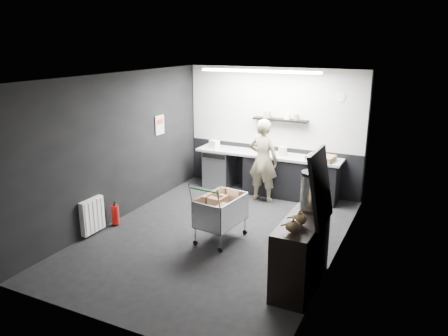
% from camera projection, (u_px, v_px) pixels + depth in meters
% --- Properties ---
extents(floor, '(5.50, 5.50, 0.00)m').
position_uv_depth(floor, '(217.00, 235.00, 7.55)').
color(floor, black).
rests_on(floor, ground).
extents(ceiling, '(5.50, 5.50, 0.00)m').
position_uv_depth(ceiling, '(216.00, 77.00, 6.79)').
color(ceiling, silver).
rests_on(ceiling, wall_back).
extents(wall_back, '(5.50, 0.00, 5.50)m').
position_uv_depth(wall_back, '(273.00, 130.00, 9.54)').
color(wall_back, black).
rests_on(wall_back, floor).
extents(wall_front, '(5.50, 0.00, 5.50)m').
position_uv_depth(wall_front, '(103.00, 219.00, 4.80)').
color(wall_front, black).
rests_on(wall_front, floor).
extents(wall_left, '(0.00, 5.50, 5.50)m').
position_uv_depth(wall_left, '(119.00, 148.00, 8.01)').
color(wall_left, black).
rests_on(wall_left, floor).
extents(wall_right, '(0.00, 5.50, 5.50)m').
position_uv_depth(wall_right, '(339.00, 176.00, 6.33)').
color(wall_right, black).
rests_on(wall_right, floor).
extents(kitchen_wall_panel, '(3.95, 0.02, 1.70)m').
position_uv_depth(kitchen_wall_panel, '(273.00, 108.00, 9.39)').
color(kitchen_wall_panel, silver).
rests_on(kitchen_wall_panel, wall_back).
extents(dado_panel, '(3.95, 0.02, 1.00)m').
position_uv_depth(dado_panel, '(272.00, 168.00, 9.77)').
color(dado_panel, black).
rests_on(dado_panel, wall_back).
extents(floating_shelf, '(1.20, 0.22, 0.04)m').
position_uv_depth(floating_shelf, '(280.00, 120.00, 9.27)').
color(floating_shelf, black).
rests_on(floating_shelf, wall_back).
extents(wall_clock, '(0.20, 0.03, 0.20)m').
position_uv_depth(wall_clock, '(340.00, 97.00, 8.71)').
color(wall_clock, white).
rests_on(wall_clock, wall_back).
extents(poster, '(0.02, 0.30, 0.40)m').
position_uv_depth(poster, '(160.00, 125.00, 9.07)').
color(poster, silver).
rests_on(poster, wall_left).
extents(poster_red_band, '(0.02, 0.22, 0.10)m').
position_uv_depth(poster_red_band, '(160.00, 122.00, 9.04)').
color(poster_red_band, red).
rests_on(poster_red_band, poster).
extents(radiator, '(0.10, 0.50, 0.60)m').
position_uv_depth(radiator, '(92.00, 216.00, 7.49)').
color(radiator, white).
rests_on(radiator, wall_left).
extents(ceiling_strip, '(2.40, 0.20, 0.04)m').
position_uv_depth(ceiling_strip, '(259.00, 71.00, 8.40)').
color(ceiling_strip, white).
rests_on(ceiling_strip, ceiling).
extents(prep_counter, '(3.20, 0.61, 0.90)m').
position_uv_depth(prep_counter, '(272.00, 174.00, 9.45)').
color(prep_counter, black).
rests_on(prep_counter, floor).
extents(person, '(0.65, 0.45, 1.74)m').
position_uv_depth(person, '(263.00, 160.00, 8.97)').
color(person, beige).
rests_on(person, floor).
extents(shopping_cart, '(0.66, 1.00, 1.05)m').
position_uv_depth(shopping_cart, '(221.00, 212.00, 7.25)').
color(shopping_cart, silver).
rests_on(shopping_cart, floor).
extents(sideboard, '(0.55, 1.28, 1.91)m').
position_uv_depth(sideboard, '(303.00, 244.00, 5.87)').
color(sideboard, black).
rests_on(sideboard, floor).
extents(fire_extinguisher, '(0.13, 0.13, 0.44)m').
position_uv_depth(fire_extinguisher, '(115.00, 214.00, 7.91)').
color(fire_extinguisher, '#BA120C').
rests_on(fire_extinguisher, floor).
extents(cardboard_box, '(0.58, 0.47, 0.11)m').
position_uv_depth(cardboard_box, '(321.00, 158.00, 8.84)').
color(cardboard_box, '#95714F').
rests_on(cardboard_box, prep_counter).
extents(pink_tub, '(0.18, 0.18, 0.18)m').
position_uv_depth(pink_tub, '(283.00, 151.00, 9.22)').
color(pink_tub, silver).
rests_on(pink_tub, prep_counter).
extents(white_container, '(0.24, 0.21, 0.18)m').
position_uv_depth(white_container, '(214.00, 144.00, 9.84)').
color(white_container, white).
rests_on(white_container, prep_counter).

